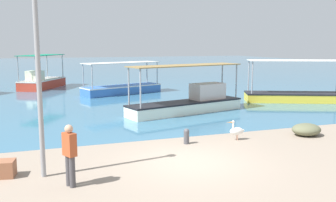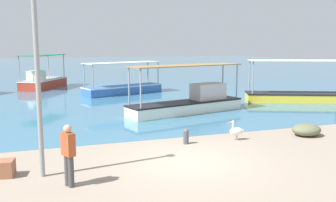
# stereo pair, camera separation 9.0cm
# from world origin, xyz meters

# --- Properties ---
(ground) EXTENTS (120.00, 120.00, 0.00)m
(ground) POSITION_xyz_m (0.00, 0.00, 0.00)
(ground) COLOR gray
(harbor_water) EXTENTS (110.00, 90.00, 0.00)m
(harbor_water) POSITION_xyz_m (0.00, 48.00, 0.00)
(harbor_water) COLOR teal
(harbor_water) RESTS_ON ground
(fishing_boat_center) EXTENTS (4.12, 5.40, 2.83)m
(fishing_boat_center) POSITION_xyz_m (-4.25, 22.58, 0.63)
(fishing_boat_center) COLOR #C03928
(fishing_boat_center) RESTS_ON harbor_water
(fishing_boat_near_right) EXTENTS (6.59, 4.12, 2.72)m
(fishing_boat_near_right) POSITION_xyz_m (11.37, 9.40, 0.51)
(fishing_boat_near_right) COLOR gold
(fishing_boat_near_right) RESTS_ON harbor_water
(fishing_boat_far_right) EXTENTS (7.06, 3.19, 2.64)m
(fishing_boat_far_right) POSITION_xyz_m (3.37, 8.09, 0.62)
(fishing_boat_far_right) COLOR white
(fishing_boat_far_right) RESTS_ON harbor_water
(fishing_boat_near_left) EXTENTS (6.38, 3.61, 2.38)m
(fishing_boat_near_left) POSITION_xyz_m (1.46, 16.94, 0.49)
(fishing_boat_near_left) COLOR #386CBE
(fishing_boat_near_left) RESTS_ON harbor_water
(pelican) EXTENTS (0.80, 0.32, 0.80)m
(pelican) POSITION_xyz_m (2.82, 1.91, 0.38)
(pelican) COLOR #E0997A
(pelican) RESTS_ON ground
(lamp_post) EXTENTS (0.28, 0.28, 5.36)m
(lamp_post) POSITION_xyz_m (-4.48, 0.08, 3.03)
(lamp_post) COLOR gray
(lamp_post) RESTS_ON ground
(mooring_bollard) EXTENTS (0.22, 0.22, 0.59)m
(mooring_bollard) POSITION_xyz_m (0.73, 2.03, 0.32)
(mooring_bollard) COLOR #47474C
(mooring_bollard) RESTS_ON ground
(fisherman_standing) EXTENTS (0.37, 0.46, 1.69)m
(fisherman_standing) POSITION_xyz_m (-3.80, -0.95, 0.91)
(fisherman_standing) COLOR #434145
(fisherman_standing) RESTS_ON ground
(net_pile) EXTENTS (1.23, 1.04, 0.51)m
(net_pile) POSITION_xyz_m (5.93, 1.60, 0.25)
(net_pile) COLOR #636549
(net_pile) RESTS_ON ground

